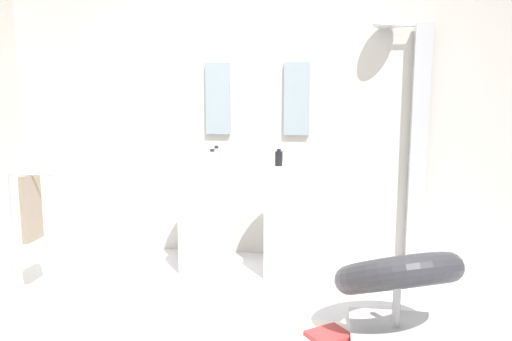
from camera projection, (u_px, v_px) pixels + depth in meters
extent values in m
cube|color=silver|center=(220.00, 334.00, 3.30)|extent=(4.80, 3.60, 0.04)
cube|color=beige|center=(258.00, 113.00, 4.70)|extent=(4.80, 0.10, 2.60)
cube|color=white|center=(208.00, 232.00, 4.41)|extent=(0.40, 0.40, 0.64)
cylinder|color=white|center=(207.00, 179.00, 4.34)|extent=(0.40, 0.40, 0.28)
cylinder|color=#B7BABF|center=(210.00, 155.00, 4.42)|extent=(0.02, 0.02, 0.10)
cube|color=white|center=(291.00, 235.00, 4.31)|extent=(0.40, 0.40, 0.64)
cylinder|color=white|center=(291.00, 181.00, 4.23)|extent=(0.40, 0.40, 0.28)
cylinder|color=#B7BABF|center=(293.00, 157.00, 4.31)|extent=(0.02, 0.02, 0.10)
cube|color=#8C9EA8|center=(218.00, 99.00, 4.67)|extent=(0.22, 0.03, 0.64)
cube|color=#8C9EA8|center=(297.00, 99.00, 4.56)|extent=(0.22, 0.03, 0.64)
cube|color=#B7BABF|center=(418.00, 147.00, 4.42)|extent=(0.14, 0.08, 2.05)
cylinder|color=#B7BABF|center=(406.00, 26.00, 4.27)|extent=(0.30, 0.02, 0.02)
cylinder|color=#B7BABF|center=(388.00, 26.00, 4.26)|extent=(0.24, 0.24, 0.02)
cube|color=#B7BABF|center=(395.00, 331.00, 3.24)|extent=(0.56, 0.50, 0.06)
cylinder|color=#B7BABF|center=(396.00, 305.00, 3.21)|extent=(0.05, 0.05, 0.34)
torus|color=#333338|center=(398.00, 274.00, 3.18)|extent=(1.04, 1.04, 0.49)
cylinder|color=#B7BABF|center=(11.00, 230.00, 3.90)|extent=(0.03, 0.03, 0.95)
cylinder|color=#B7BABF|center=(29.00, 174.00, 3.80)|extent=(0.36, 0.02, 0.02)
cube|color=gray|center=(31.00, 208.00, 3.84)|extent=(0.04, 0.22, 0.50)
cube|color=#B73838|center=(329.00, 335.00, 3.18)|extent=(0.32, 0.31, 0.03)
cylinder|color=#99999E|center=(217.00, 155.00, 4.37)|extent=(0.06, 0.06, 0.11)
cylinder|color=black|center=(216.00, 147.00, 4.36)|extent=(0.03, 0.03, 0.02)
cylinder|color=black|center=(279.00, 159.00, 4.13)|extent=(0.06, 0.06, 0.12)
cylinder|color=black|center=(279.00, 150.00, 4.12)|extent=(0.03, 0.03, 0.02)
cylinder|color=silver|center=(212.00, 158.00, 4.21)|extent=(0.06, 0.06, 0.11)
cylinder|color=black|center=(212.00, 150.00, 4.20)|extent=(0.03, 0.03, 0.02)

